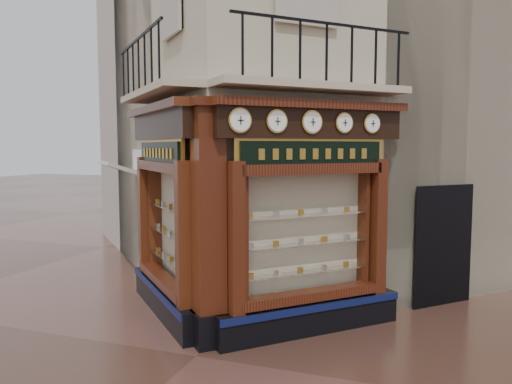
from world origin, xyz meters
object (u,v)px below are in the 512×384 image
at_px(clock_a, 240,120).
at_px(clock_b, 277,121).
at_px(awning, 125,280).
at_px(signboard_right, 313,154).
at_px(signboard_left, 160,153).
at_px(clock_c, 312,122).
at_px(clock_d, 344,123).
at_px(clock_e, 372,124).
at_px(corner_pilaster, 209,226).

height_order(clock_a, clock_b, clock_a).
bearing_deg(awning, signboard_right, -155.42).
distance_m(awning, signboard_left, 4.22).
xyz_separation_m(clock_c, signboard_right, (-0.01, 0.15, -0.52)).
relative_size(clock_d, clock_e, 1.01).
distance_m(clock_d, clock_e, 0.58).
bearing_deg(clock_d, signboard_right, 168.26).
relative_size(corner_pilaster, clock_e, 11.59).
bearing_deg(clock_b, clock_d, 0.00).
distance_m(clock_a, signboard_right, 1.48).
distance_m(clock_a, signboard_left, 2.34).
height_order(corner_pilaster, clock_c, corner_pilaster).
relative_size(clock_b, clock_d, 1.07).
bearing_deg(corner_pilaster, clock_b, -23.13).
bearing_deg(clock_e, corner_pilaster, 171.52).
distance_m(signboard_left, signboard_right, 2.92).
height_order(clock_a, clock_c, same).
height_order(clock_a, signboard_left, clock_a).
distance_m(corner_pilaster, signboard_left, 2.12).
relative_size(awning, signboard_right, 0.74).
bearing_deg(awning, corner_pilaster, -173.80).
bearing_deg(awning, clock_d, -151.05).
bearing_deg(clock_a, corner_pilaster, 130.41).
relative_size(clock_c, awning, 0.25).
height_order(clock_d, awning, clock_d).
distance_m(clock_c, awning, 6.56).
bearing_deg(clock_b, signboard_right, 8.38).
bearing_deg(clock_b, awning, 106.61).
bearing_deg(clock_d, clock_b, -180.00).
relative_size(clock_a, clock_e, 1.13).
bearing_deg(signboard_left, clock_c, -137.94).
bearing_deg(signboard_right, clock_e, -5.66).
height_order(clock_c, signboard_left, clock_c).
xyz_separation_m(awning, signboard_left, (2.15, -1.89, 3.10)).
relative_size(clock_b, awning, 0.24).
bearing_deg(clock_d, clock_a, -180.00).
height_order(clock_a, awning, clock_a).
xyz_separation_m(corner_pilaster, clock_c, (1.47, 0.86, 1.67)).
height_order(clock_a, clock_d, clock_a).
distance_m(clock_a, clock_d, 1.92).
bearing_deg(clock_a, clock_e, 0.00).
xyz_separation_m(clock_d, clock_e, (0.41, 0.41, -0.00)).
relative_size(clock_b, signboard_right, 0.18).
xyz_separation_m(corner_pilaster, clock_b, (1.01, 0.41, 1.67)).
relative_size(clock_d, signboard_right, 0.17).
xyz_separation_m(signboard_left, signboard_right, (2.92, 0.00, 0.00)).
distance_m(clock_c, signboard_right, 0.54).
bearing_deg(clock_e, clock_d, 180.00).
bearing_deg(clock_a, clock_c, -0.00).
relative_size(corner_pilaster, clock_c, 10.30).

